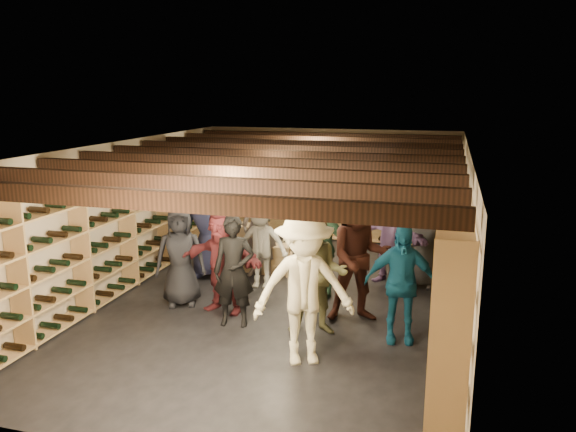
# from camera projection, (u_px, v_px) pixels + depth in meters

# --- Properties ---
(ground) EXTENTS (8.00, 8.00, 0.00)m
(ground) POSITION_uv_depth(u_px,v_px,m) (276.00, 300.00, 8.82)
(ground) COLOR black
(ground) RESTS_ON ground
(walls) EXTENTS (5.52, 8.02, 2.40)m
(walls) POSITION_uv_depth(u_px,v_px,m) (276.00, 226.00, 8.56)
(walls) COLOR #C3B598
(walls) RESTS_ON ground
(ceiling) EXTENTS (5.50, 8.00, 0.01)m
(ceiling) POSITION_uv_depth(u_px,v_px,m) (275.00, 147.00, 8.29)
(ceiling) COLOR beige
(ceiling) RESTS_ON walls
(ceiling_joists) EXTENTS (5.40, 7.12, 0.18)m
(ceiling_joists) POSITION_uv_depth(u_px,v_px,m) (275.00, 156.00, 8.32)
(ceiling_joists) COLOR black
(ceiling_joists) RESTS_ON ground
(wine_rack_left) EXTENTS (0.32, 7.50, 2.15)m
(wine_rack_left) POSITION_uv_depth(u_px,v_px,m) (127.00, 223.00, 9.28)
(wine_rack_left) COLOR tan
(wine_rack_left) RESTS_ON ground
(wine_rack_right) EXTENTS (0.32, 7.50, 2.15)m
(wine_rack_right) POSITION_uv_depth(u_px,v_px,m) (450.00, 246.00, 7.90)
(wine_rack_right) COLOR tan
(wine_rack_right) RESTS_ON ground
(wine_rack_back) EXTENTS (4.70, 0.30, 2.15)m
(wine_rack_back) POSITION_uv_depth(u_px,v_px,m) (328.00, 191.00, 12.18)
(wine_rack_back) COLOR tan
(wine_rack_back) RESTS_ON ground
(crate_stack_left) EXTENTS (0.55, 0.41, 0.85)m
(crate_stack_left) POSITION_uv_depth(u_px,v_px,m) (243.00, 247.00, 10.22)
(crate_stack_left) COLOR tan
(crate_stack_left) RESTS_ON ground
(crate_stack_right) EXTENTS (0.56, 0.42, 0.51)m
(crate_stack_right) POSITION_uv_depth(u_px,v_px,m) (277.00, 259.00, 10.09)
(crate_stack_right) COLOR tan
(crate_stack_right) RESTS_ON ground
(crate_loose) EXTENTS (0.59, 0.50, 0.17)m
(crate_loose) POSITION_uv_depth(u_px,v_px,m) (299.00, 270.00, 10.02)
(crate_loose) COLOR tan
(crate_loose) RESTS_ON ground
(person_0) EXTENTS (0.89, 0.75, 1.54)m
(person_0) POSITION_uv_depth(u_px,v_px,m) (180.00, 256.00, 8.48)
(person_0) COLOR black
(person_0) RESTS_ON ground
(person_1) EXTENTS (0.63, 0.47, 1.57)m
(person_1) POSITION_uv_depth(u_px,v_px,m) (234.00, 271.00, 7.73)
(person_1) COLOR black
(person_1) RESTS_ON ground
(person_2) EXTENTS (0.90, 0.76, 1.65)m
(person_2) POSITION_uv_depth(u_px,v_px,m) (318.00, 275.00, 7.45)
(person_2) COLOR brown
(person_2) RESTS_ON ground
(person_3) EXTENTS (1.39, 1.13, 1.88)m
(person_3) POSITION_uv_depth(u_px,v_px,m) (304.00, 288.00, 6.63)
(person_3) COLOR #EFE9BA
(person_3) RESTS_ON ground
(person_4) EXTENTS (0.98, 0.55, 1.58)m
(person_4) POSITION_uv_depth(u_px,v_px,m) (400.00, 283.00, 7.24)
(person_4) COLOR #125478
(person_4) RESTS_ON ground
(person_5) EXTENTS (1.51, 0.72, 1.56)m
(person_5) POSITION_uv_depth(u_px,v_px,m) (223.00, 261.00, 8.22)
(person_5) COLOR maroon
(person_5) RESTS_ON ground
(person_6) EXTENTS (0.94, 0.63, 1.88)m
(person_6) POSITION_uv_depth(u_px,v_px,m) (208.00, 224.00, 9.75)
(person_6) COLOR #212547
(person_6) RESTS_ON ground
(person_7) EXTENTS (0.75, 0.56, 1.86)m
(person_7) POSITION_uv_depth(u_px,v_px,m) (260.00, 225.00, 9.73)
(person_7) COLOR gray
(person_7) RESTS_ON ground
(person_8) EXTENTS (1.09, 0.97, 1.87)m
(person_8) POSITION_uv_depth(u_px,v_px,m) (360.00, 257.00, 7.86)
(person_8) COLOR #431F17
(person_8) RESTS_ON ground
(person_9) EXTENTS (1.00, 0.64, 1.48)m
(person_9) POSITION_uv_depth(u_px,v_px,m) (261.00, 244.00, 9.23)
(person_9) COLOR #B6B5A7
(person_9) RESTS_ON ground
(person_10) EXTENTS (1.03, 0.63, 1.64)m
(person_10) POSITION_uv_depth(u_px,v_px,m) (320.00, 246.00, 8.82)
(person_10) COLOR #284B33
(person_10) RESTS_ON ground
(person_11) EXTENTS (1.50, 0.97, 1.55)m
(person_11) POSITION_uv_depth(u_px,v_px,m) (391.00, 239.00, 9.43)
(person_11) COLOR #85619A
(person_11) RESTS_ON ground
(person_12) EXTENTS (0.86, 0.63, 1.62)m
(person_12) POSITION_uv_depth(u_px,v_px,m) (425.00, 239.00, 9.28)
(person_12) COLOR #2F3033
(person_12) RESTS_ON ground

